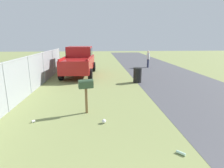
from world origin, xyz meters
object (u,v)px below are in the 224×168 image
Objects in this scene: mailbox at (86,86)px; pedestrian at (148,58)px; trash_bin at (137,75)px; pickup_truck at (79,60)px.

mailbox is 11.83m from pedestrian.
pedestrian is (10.66, -5.13, -0.11)m from mailbox.
mailbox is 0.81× the size of pedestrian.
mailbox is 1.36× the size of trash_bin.
pickup_truck reaches higher than trash_bin.
trash_bin is at bearing -45.70° from mailbox.
pickup_truck is at bearing 53.80° from trash_bin.
mailbox is at bearing 148.40° from trash_bin.
trash_bin is at bearing -111.00° from pedestrian.
pickup_truck is 4.81m from trash_bin.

